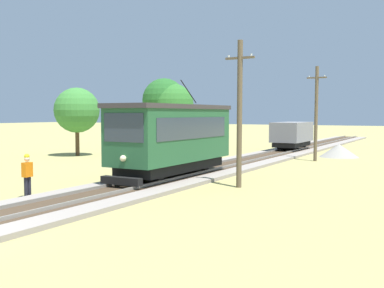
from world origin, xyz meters
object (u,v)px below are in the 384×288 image
at_px(red_tram, 173,137).
at_px(utility_pole_near_tram, 240,112).
at_px(utility_pole_mid, 316,112).
at_px(tree_right_near, 77,110).
at_px(freight_car, 292,134).
at_px(gravel_pile, 339,151).
at_px(track_worker, 27,174).
at_px(tree_right_far, 164,100).
at_px(tree_left_far, 172,105).

bearing_deg(red_tram, utility_pole_near_tram, -6.47).
relative_size(utility_pole_mid, tree_right_near, 1.23).
xyz_separation_m(freight_car, gravel_pile, (4.67, -2.98, -1.05)).
bearing_deg(gravel_pile, track_worker, -106.30).
height_order(gravel_pile, tree_right_near, tree_right_near).
distance_m(red_tram, tree_right_near, 15.99).
height_order(utility_pole_mid, tree_right_near, utility_pole_mid).
height_order(freight_car, utility_pole_mid, utility_pole_mid).
relative_size(red_tram, freight_car, 1.64).
bearing_deg(tree_right_far, track_worker, -67.80).
bearing_deg(utility_pole_mid, gravel_pile, 77.76).
xyz_separation_m(utility_pole_near_tram, tree_right_near, (-17.69, 8.28, 0.21)).
xyz_separation_m(freight_car, tree_right_far, (-13.45, 0.10, 3.18)).
distance_m(gravel_pile, track_worker, 25.08).
bearing_deg(tree_right_far, tree_left_far, -0.71).
bearing_deg(utility_pole_mid, tree_left_far, 157.04).
relative_size(freight_car, utility_pole_near_tram, 0.78).
bearing_deg(utility_pole_near_tram, freight_car, 100.66).
height_order(gravel_pile, tree_right_far, tree_right_far).
bearing_deg(utility_pole_near_tram, tree_left_far, 128.58).
height_order(freight_car, tree_right_far, tree_right_far).
height_order(freight_car, utility_pole_near_tram, utility_pole_near_tram).
bearing_deg(tree_right_near, gravel_pile, 26.17).
bearing_deg(tree_right_near, track_worker, -52.48).
xyz_separation_m(red_tram, gravel_pile, (4.66, 16.95, -1.68)).
height_order(utility_pole_mid, track_worker, utility_pole_mid).
distance_m(freight_car, utility_pole_near_tram, 20.81).
distance_m(tree_right_near, tree_right_far, 12.25).
xyz_separation_m(utility_pole_mid, tree_right_near, (-17.69, -5.26, 0.18)).
xyz_separation_m(gravel_pile, tree_right_near, (-18.52, -9.10, 3.13)).
relative_size(utility_pole_near_tram, tree_right_far, 0.95).
bearing_deg(tree_left_far, gravel_pile, -10.16).
xyz_separation_m(utility_pole_mid, gravel_pile, (0.83, 3.84, -2.94)).
xyz_separation_m(utility_pole_mid, tree_right_far, (-17.28, 6.93, 1.29)).
bearing_deg(tree_left_far, tree_right_far, 179.29).
bearing_deg(freight_car, utility_pole_near_tram, -79.34).
bearing_deg(gravel_pile, tree_left_far, 169.84).
distance_m(utility_pole_mid, tree_right_far, 18.67).
height_order(red_tram, tree_left_far, tree_left_far).
height_order(track_worker, tree_right_near, tree_right_near).
bearing_deg(tree_right_near, red_tram, -29.51).
bearing_deg(track_worker, freight_car, -96.21).
xyz_separation_m(freight_car, tree_left_far, (-12.49, 0.09, 2.69)).
bearing_deg(tree_right_near, tree_right_far, 88.09).
height_order(freight_car, track_worker, freight_car).
bearing_deg(track_worker, tree_right_far, -69.00).
xyz_separation_m(freight_car, utility_pole_near_tram, (3.83, -20.37, 1.87)).
distance_m(red_tram, tree_right_far, 24.27).
distance_m(red_tram, utility_pole_mid, 13.71).
height_order(tree_right_near, tree_left_far, tree_left_far).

